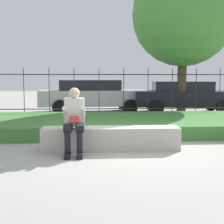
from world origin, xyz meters
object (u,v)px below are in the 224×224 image
at_px(stone_bench, 111,140).
at_px(person_seated_reader, 74,118).
at_px(car_parked_center, 93,95).
at_px(tree_behind_fence, 183,15).
at_px(car_parked_right, 185,96).

distance_m(stone_bench, person_seated_reader, 0.90).
relative_size(person_seated_reader, car_parked_center, 0.27).
distance_m(car_parked_center, tree_behind_fence, 4.82).
height_order(stone_bench, car_parked_center, car_parked_center).
bearing_deg(stone_bench, person_seated_reader, -158.41).
xyz_separation_m(person_seated_reader, tree_behind_fence, (3.83, 6.20, 3.16)).
distance_m(car_parked_right, tree_behind_fence, 3.24).
bearing_deg(person_seated_reader, tree_behind_fence, 58.30).
relative_size(car_parked_center, tree_behind_fence, 0.79).
height_order(car_parked_center, tree_behind_fence, tree_behind_fence).
height_order(person_seated_reader, car_parked_right, car_parked_right).
distance_m(stone_bench, tree_behind_fence, 7.62).
bearing_deg(stone_bench, car_parked_right, 62.41).
bearing_deg(person_seated_reader, stone_bench, 21.59).
relative_size(car_parked_center, car_parked_right, 1.06).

